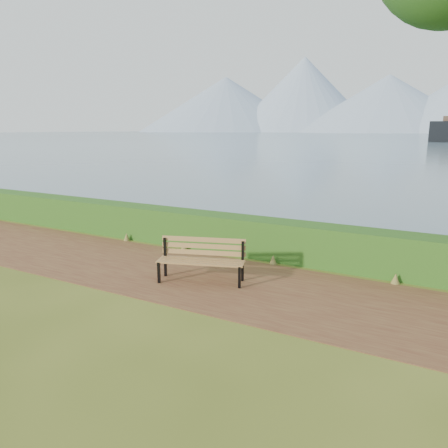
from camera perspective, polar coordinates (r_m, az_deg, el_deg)
The scene contains 4 objects.
ground at distance 10.12m, azimuth -6.65°, elevation -6.98°, with size 140.00×140.00×0.00m, color #465117.
path at distance 10.35m, azimuth -5.68°, elevation -6.48°, with size 40.00×3.40×0.01m, color #572B1D.
hedge at distance 12.09m, azimuth 0.49°, elevation -1.21°, with size 32.00×0.85×1.00m, color #1E4A15.
bench at distance 9.71m, azimuth -2.91°, elevation -4.31°, with size 1.99×1.14×0.96m.
Camera 1 is at (5.65, -7.71, 3.34)m, focal length 35.00 mm.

